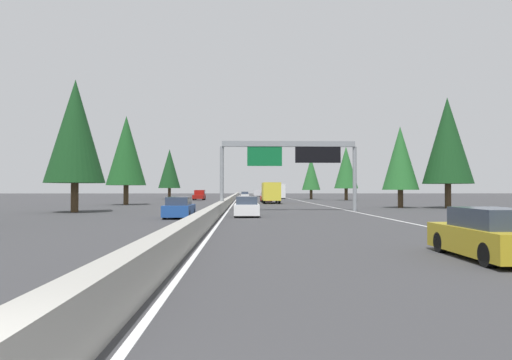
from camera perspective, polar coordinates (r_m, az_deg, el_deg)
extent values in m
plane|color=#38383A|center=(62.72, -3.09, -2.98)|extent=(320.00, 320.00, 0.00)
cube|color=#9E9B93|center=(82.70, -2.92, -2.23)|extent=(180.00, 0.56, 0.90)
cube|color=silver|center=(73.35, 6.17, -2.71)|extent=(160.00, 0.16, 0.01)
cube|color=silver|center=(72.71, -2.68, -2.72)|extent=(160.00, 0.16, 0.01)
cylinder|color=gray|center=(42.55, -4.25, 0.16)|extent=(0.36, 0.36, 5.95)
cylinder|color=gray|center=(43.73, 12.10, 0.15)|extent=(0.36, 0.36, 5.95)
cube|color=gray|center=(42.89, 4.03, 4.46)|extent=(0.50, 12.32, 0.50)
cube|color=#0C602D|center=(42.49, 1.07, 3.02)|extent=(0.12, 3.20, 1.90)
cube|color=black|center=(43.00, 7.66, 3.12)|extent=(0.16, 4.20, 1.50)
cube|color=#AD931E|center=(14.93, 26.81, -6.69)|extent=(4.40, 1.80, 0.76)
cube|color=#2D3847|center=(14.69, 27.20, -4.20)|extent=(2.46, 1.51, 0.56)
cylinder|color=black|center=(15.88, 21.85, -7.15)|extent=(0.64, 0.22, 0.64)
cylinder|color=black|center=(16.56, 26.91, -6.86)|extent=(0.64, 0.22, 0.64)
cylinder|color=black|center=(13.35, 26.70, -8.27)|extent=(0.64, 0.22, 0.64)
cube|color=white|center=(34.08, -1.17, -3.63)|extent=(4.40, 1.80, 0.76)
cube|color=#2D3847|center=(33.84, -1.16, -2.53)|extent=(2.46, 1.51, 0.56)
cylinder|color=black|center=(35.50, -2.46, -3.87)|extent=(0.64, 0.22, 0.64)
cylinder|color=black|center=(35.51, 0.10, -3.87)|extent=(0.64, 0.22, 0.64)
cylinder|color=black|center=(32.69, -2.54, -4.10)|extent=(0.64, 0.22, 0.64)
cylinder|color=black|center=(32.70, 0.24, -4.10)|extent=(0.64, 0.22, 0.64)
cube|color=red|center=(75.31, 1.24, -2.27)|extent=(4.40, 1.80, 0.76)
cube|color=#2D3847|center=(75.08, 1.24, -1.77)|extent=(2.46, 1.51, 0.56)
cylinder|color=black|center=(76.68, 0.60, -2.41)|extent=(0.64, 0.22, 0.64)
cylinder|color=black|center=(76.76, 1.78, -2.41)|extent=(0.64, 0.22, 0.64)
cylinder|color=black|center=(73.87, 0.68, -2.46)|extent=(0.64, 0.22, 0.64)
cylinder|color=black|center=(73.95, 1.90, -2.46)|extent=(0.64, 0.22, 0.64)
cube|color=silver|center=(127.38, 0.12, -1.62)|extent=(5.00, 1.95, 1.44)
cube|color=#2D3847|center=(125.08, 0.15, -1.51)|extent=(0.08, 1.48, 0.56)
cylinder|color=black|center=(129.07, -0.28, -1.89)|extent=(0.70, 0.24, 0.70)
cylinder|color=black|center=(129.12, 0.48, -1.89)|extent=(0.70, 0.24, 0.70)
cylinder|color=black|center=(125.67, -0.25, -1.91)|extent=(0.70, 0.24, 0.70)
cylinder|color=black|center=(125.72, 0.53, -1.91)|extent=(0.70, 0.24, 0.70)
cube|color=white|center=(100.43, 2.67, -1.35)|extent=(11.50, 2.50, 2.90)
cube|color=#2D3847|center=(100.43, 2.67, -1.15)|extent=(11.04, 2.55, 0.84)
cylinder|color=black|center=(104.39, 1.90, -1.98)|extent=(1.00, 0.30, 1.00)
cylinder|color=black|center=(104.54, 3.11, -1.97)|extent=(1.00, 0.30, 1.00)
cylinder|color=black|center=(96.35, 2.19, -2.05)|extent=(1.00, 0.30, 1.00)
cylinder|color=black|center=(96.52, 3.49, -2.04)|extent=(1.00, 0.30, 1.00)
cube|color=red|center=(124.95, 1.86, -1.79)|extent=(5.60, 2.00, 0.70)
cube|color=red|center=(125.95, 1.83, -1.42)|extent=(2.24, 1.84, 0.90)
cube|color=#2D3847|center=(125.95, 1.83, -1.38)|extent=(2.02, 1.92, 0.41)
cylinder|color=black|center=(126.75, 1.42, -1.88)|extent=(0.80, 0.28, 0.80)
cylinder|color=black|center=(126.85, 2.19, -1.88)|extent=(0.80, 0.28, 0.80)
cylinder|color=black|center=(123.06, 1.51, -1.90)|extent=(0.80, 0.28, 0.80)
cylinder|color=black|center=(123.16, 2.31, -1.90)|extent=(0.80, 0.28, 0.80)
cube|color=gold|center=(65.13, 1.87, -1.42)|extent=(6.12, 2.40, 2.50)
cube|color=white|center=(69.37, 1.66, -1.65)|extent=(2.38, 2.30, 1.90)
cylinder|color=black|center=(69.17, 0.79, -2.44)|extent=(0.90, 0.28, 0.90)
cylinder|color=black|center=(69.29, 2.54, -2.44)|extent=(0.90, 0.28, 0.90)
cylinder|color=black|center=(63.40, 1.00, -2.56)|extent=(0.90, 0.28, 0.90)
cylinder|color=black|center=(63.52, 2.91, -2.55)|extent=(0.90, 0.28, 0.90)
cube|color=white|center=(102.97, -1.39, -1.97)|extent=(4.40, 1.80, 0.76)
cube|color=#2D3847|center=(102.74, -1.39, -1.61)|extent=(2.46, 1.51, 0.56)
cylinder|color=black|center=(104.38, -1.82, -2.08)|extent=(0.64, 0.22, 0.64)
cylinder|color=black|center=(104.39, -0.96, -2.08)|extent=(0.64, 0.22, 0.64)
cylinder|color=black|center=(101.57, -1.83, -2.10)|extent=(0.64, 0.22, 0.64)
cylinder|color=black|center=(101.57, -0.94, -2.10)|extent=(0.64, 0.22, 0.64)
cube|color=#1E4793|center=(32.73, -9.46, -3.72)|extent=(4.40, 1.80, 0.76)
cube|color=#2D3847|center=(32.49, -9.51, -2.57)|extent=(2.46, 1.51, 0.56)
cylinder|color=black|center=(34.25, -10.45, -3.95)|extent=(0.64, 0.22, 0.64)
cylinder|color=black|center=(34.04, -7.81, -3.98)|extent=(0.64, 0.22, 0.64)
cylinder|color=black|center=(31.47, -11.24, -4.20)|extent=(0.64, 0.22, 0.64)
cylinder|color=black|center=(31.24, -8.38, -4.23)|extent=(0.64, 0.22, 0.64)
cube|color=maroon|center=(86.45, -7.04, -2.07)|extent=(5.60, 2.00, 0.70)
cube|color=maroon|center=(87.44, -6.97, -1.53)|extent=(2.24, 1.84, 0.90)
cube|color=#2D3847|center=(87.44, -6.97, -1.47)|extent=(2.02, 1.92, 0.41)
cylinder|color=black|center=(88.38, -7.48, -2.18)|extent=(0.80, 0.28, 0.80)
cylinder|color=black|center=(88.21, -6.37, -2.19)|extent=(0.80, 0.28, 0.80)
cylinder|color=black|center=(84.70, -7.74, -2.23)|extent=(0.80, 0.28, 0.80)
cylinder|color=black|center=(84.53, -6.58, -2.23)|extent=(0.80, 0.28, 0.80)
cylinder|color=#4C3823|center=(52.86, 22.65, -1.83)|extent=(0.64, 0.64, 2.59)
cone|color=#143D19|center=(53.11, 22.60, 4.54)|extent=(5.19, 5.19, 9.19)
cylinder|color=#4C3823|center=(52.35, 17.43, -2.23)|extent=(0.57, 0.57, 1.95)
cone|color=#236028|center=(52.45, 17.40, 2.61)|extent=(3.89, 3.89, 6.90)
cylinder|color=#4C3823|center=(85.53, 11.09, -1.75)|extent=(0.60, 0.60, 2.16)
cone|color=#236028|center=(85.61, 11.07, 1.53)|extent=(4.31, 4.31, 7.65)
cylinder|color=#4C3823|center=(93.62, 6.83, -1.80)|extent=(0.56, 0.56, 1.86)
cone|color=#236028|center=(93.67, 6.82, 0.78)|extent=(3.72, 3.72, 6.59)
cylinder|color=#4C3823|center=(43.10, -21.51, -2.04)|extent=(0.64, 0.64, 2.56)
cone|color=#143D19|center=(43.40, -21.46, 5.66)|extent=(5.11, 5.11, 9.06)
cylinder|color=#4C3823|center=(61.78, -15.78, -1.79)|extent=(0.64, 0.64, 2.53)
cone|color=#194C1E|center=(61.98, -15.75, 3.53)|extent=(5.06, 5.06, 8.97)
cylinder|color=#4C3823|center=(96.21, -10.66, -1.66)|extent=(0.61, 0.61, 2.25)
cone|color=#143D19|center=(96.30, -10.65, 1.39)|extent=(4.50, 4.50, 7.98)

